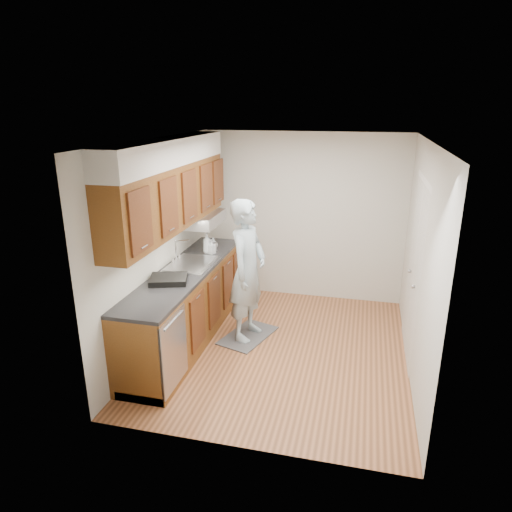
{
  "coord_description": "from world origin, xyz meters",
  "views": [
    {
      "loc": [
        0.87,
        -4.89,
        2.87
      ],
      "look_at": [
        -0.37,
        0.25,
        1.1
      ],
      "focal_mm": 32.0,
      "sensor_mm": 36.0,
      "label": 1
    }
  ],
  "objects_px": {
    "soap_bottle_c": "(213,243)",
    "person": "(247,261)",
    "soda_can": "(211,248)",
    "soap_bottle_b": "(211,247)",
    "steel_can": "(215,247)",
    "soap_bottle_a": "(207,243)",
    "dish_rack": "(169,279)"
  },
  "relations": [
    {
      "from": "soap_bottle_a",
      "to": "steel_can",
      "type": "relative_size",
      "value": 2.39
    },
    {
      "from": "soap_bottle_c",
      "to": "soda_can",
      "type": "distance_m",
      "value": 0.13
    },
    {
      "from": "person",
      "to": "steel_can",
      "type": "relative_size",
      "value": 17.34
    },
    {
      "from": "steel_can",
      "to": "dish_rack",
      "type": "height_order",
      "value": "steel_can"
    },
    {
      "from": "soap_bottle_c",
      "to": "dish_rack",
      "type": "distance_m",
      "value": 1.31
    },
    {
      "from": "steel_can",
      "to": "dish_rack",
      "type": "xyz_separation_m",
      "value": [
        -0.14,
        -1.23,
        -0.03
      ]
    },
    {
      "from": "soap_bottle_a",
      "to": "dish_rack",
      "type": "bearing_deg",
      "value": -93.91
    },
    {
      "from": "steel_can",
      "to": "dish_rack",
      "type": "bearing_deg",
      "value": -96.55
    },
    {
      "from": "person",
      "to": "soda_can",
      "type": "height_order",
      "value": "person"
    },
    {
      "from": "soap_bottle_a",
      "to": "soap_bottle_b",
      "type": "height_order",
      "value": "soap_bottle_a"
    },
    {
      "from": "soap_bottle_c",
      "to": "steel_can",
      "type": "bearing_deg",
      "value": -58.31
    },
    {
      "from": "dish_rack",
      "to": "soap_bottle_a",
      "type": "bearing_deg",
      "value": 68.22
    },
    {
      "from": "person",
      "to": "steel_can",
      "type": "bearing_deg",
      "value": 57.21
    },
    {
      "from": "person",
      "to": "soap_bottle_c",
      "type": "height_order",
      "value": "person"
    },
    {
      "from": "person",
      "to": "soap_bottle_b",
      "type": "height_order",
      "value": "person"
    },
    {
      "from": "soap_bottle_c",
      "to": "soda_can",
      "type": "xyz_separation_m",
      "value": [
        0.01,
        -0.13,
        -0.02
      ]
    },
    {
      "from": "person",
      "to": "soda_can",
      "type": "distance_m",
      "value": 0.83
    },
    {
      "from": "soap_bottle_b",
      "to": "steel_can",
      "type": "distance_m",
      "value": 0.14
    },
    {
      "from": "soap_bottle_b",
      "to": "soda_can",
      "type": "relative_size",
      "value": 1.7
    },
    {
      "from": "soda_can",
      "to": "steel_can",
      "type": "xyz_separation_m",
      "value": [
        0.04,
        0.06,
        0.0
      ]
    },
    {
      "from": "soap_bottle_a",
      "to": "soda_can",
      "type": "relative_size",
      "value": 2.41
    },
    {
      "from": "soda_can",
      "to": "soap_bottle_c",
      "type": "bearing_deg",
      "value": 94.62
    },
    {
      "from": "soap_bottle_a",
      "to": "soda_can",
      "type": "bearing_deg",
      "value": 65.44
    },
    {
      "from": "soap_bottle_c",
      "to": "person",
      "type": "bearing_deg",
      "value": -44.47
    },
    {
      "from": "soap_bottle_b",
      "to": "soda_can",
      "type": "distance_m",
      "value": 0.09
    },
    {
      "from": "soap_bottle_a",
      "to": "soap_bottle_c",
      "type": "height_order",
      "value": "soap_bottle_a"
    },
    {
      "from": "soap_bottle_a",
      "to": "dish_rack",
      "type": "relative_size",
      "value": 0.68
    },
    {
      "from": "soap_bottle_b",
      "to": "soda_can",
      "type": "xyz_separation_m",
      "value": [
        -0.03,
        0.08,
        -0.04
      ]
    },
    {
      "from": "soda_can",
      "to": "steel_can",
      "type": "bearing_deg",
      "value": 57.92
    },
    {
      "from": "soda_can",
      "to": "dish_rack",
      "type": "height_order",
      "value": "soda_can"
    },
    {
      "from": "soap_bottle_c",
      "to": "steel_can",
      "type": "distance_m",
      "value": 0.09
    },
    {
      "from": "soap_bottle_a",
      "to": "steel_can",
      "type": "xyz_separation_m",
      "value": [
        0.07,
        0.12,
        -0.08
      ]
    }
  ]
}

